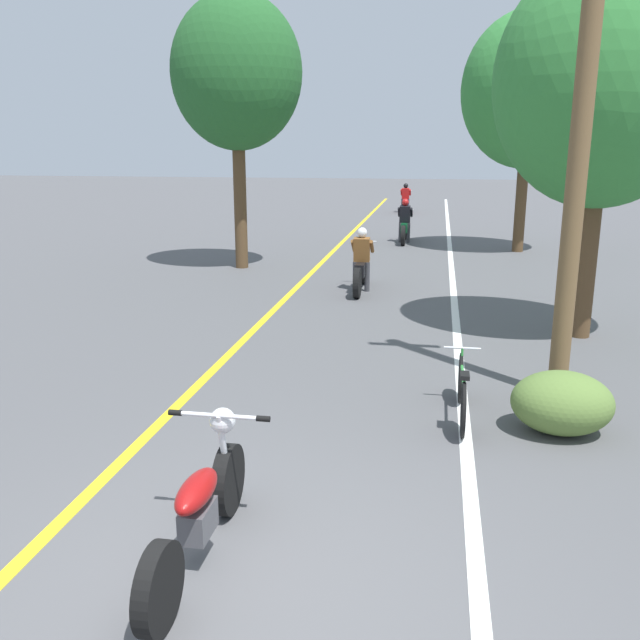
# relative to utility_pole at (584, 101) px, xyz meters

# --- Properties ---
(ground_plane) EXTENTS (120.00, 120.00, 0.00)m
(ground_plane) POSITION_rel_utility_pole_xyz_m (-2.92, -4.36, -3.57)
(ground_plane) COLOR #515154
(lane_stripe_center) EXTENTS (0.14, 48.00, 0.01)m
(lane_stripe_center) POSITION_rel_utility_pole_xyz_m (-4.62, 7.85, -3.57)
(lane_stripe_center) COLOR yellow
(lane_stripe_center) RESTS_ON ground
(lane_stripe_edge) EXTENTS (0.14, 48.00, 0.01)m
(lane_stripe_edge) POSITION_rel_utility_pole_xyz_m (-1.18, 7.85, -3.57)
(lane_stripe_edge) COLOR white
(lane_stripe_edge) RESTS_ON ground
(utility_pole) EXTENTS (1.10, 0.24, 6.96)m
(utility_pole) POSITION_rel_utility_pole_xyz_m (0.00, 0.00, 0.00)
(utility_pole) COLOR brown
(utility_pole) RESTS_ON ground
(roadside_tree_right_near) EXTENTS (3.33, 3.00, 5.94)m
(roadside_tree_right_near) POSITION_rel_utility_pole_xyz_m (0.82, 2.95, 0.44)
(roadside_tree_right_near) COLOR #513A23
(roadside_tree_right_near) RESTS_ON ground
(roadside_tree_right_far) EXTENTS (3.78, 3.40, 6.75)m
(roadside_tree_right_far) POSITION_rel_utility_pole_xyz_m (0.79, 12.27, 0.99)
(roadside_tree_right_far) COLOR #513A23
(roadside_tree_right_far) RESTS_ON ground
(roadside_tree_left) EXTENTS (3.20, 2.88, 6.62)m
(roadside_tree_left) POSITION_rel_utility_pole_xyz_m (-6.53, 8.25, 1.18)
(roadside_tree_left) COLOR #513A23
(roadside_tree_left) RESTS_ON ground
(roadside_bush) EXTENTS (1.10, 0.88, 0.70)m
(roadside_bush) POSITION_rel_utility_pole_xyz_m (-0.15, -1.16, -3.22)
(roadside_bush) COLOR #5B7A38
(roadside_bush) RESTS_ON ground
(motorcycle_foreground) EXTENTS (0.85, 2.11, 1.00)m
(motorcycle_foreground) POSITION_rel_utility_pole_xyz_m (-3.26, -4.09, -3.15)
(motorcycle_foreground) COLOR black
(motorcycle_foreground) RESTS_ON ground
(motorcycle_rider_lead) EXTENTS (0.50, 2.16, 1.37)m
(motorcycle_rider_lead) POSITION_rel_utility_pole_xyz_m (-3.16, 5.94, -3.05)
(motorcycle_rider_lead) COLOR black
(motorcycle_rider_lead) RESTS_ON ground
(motorcycle_rider_mid) EXTENTS (0.50, 2.14, 1.40)m
(motorcycle_rider_mid) POSITION_rel_utility_pole_xyz_m (-2.63, 13.65, -3.04)
(motorcycle_rider_mid) COLOR black
(motorcycle_rider_mid) RESTS_ON ground
(motorcycle_rider_far) EXTENTS (0.50, 2.00, 1.35)m
(motorcycle_rider_far) POSITION_rel_utility_pole_xyz_m (-3.11, 23.54, -3.06)
(motorcycle_rider_far) COLOR black
(motorcycle_rider_far) RESTS_ON ground
(bicycle_parked) EXTENTS (0.44, 1.68, 0.72)m
(bicycle_parked) POSITION_rel_utility_pole_xyz_m (-1.22, -0.93, -3.23)
(bicycle_parked) COLOR black
(bicycle_parked) RESTS_ON ground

